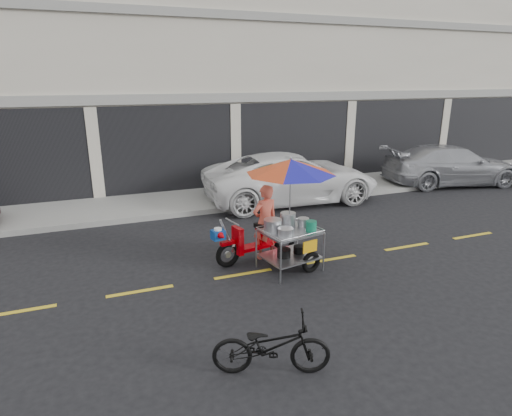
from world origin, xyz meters
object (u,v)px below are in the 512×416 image
object	(u,v)px
near_bicycle	(271,346)
food_vendor_rig	(280,197)
white_pickup	(291,177)
silver_pickup	(451,165)

from	to	relation	value
near_bicycle	food_vendor_rig	size ratio (longest dim) A/B	0.61
white_pickup	silver_pickup	xyz separation A→B (m)	(6.32, -0.09, -0.05)
white_pickup	food_vendor_rig	world-z (taller)	food_vendor_rig
white_pickup	food_vendor_rig	distance (m)	4.85
near_bicycle	silver_pickup	bearing A→B (deg)	-34.17
silver_pickup	food_vendor_rig	bearing A→B (deg)	127.45
white_pickup	silver_pickup	bearing A→B (deg)	-88.92
white_pickup	silver_pickup	size ratio (longest dim) A/B	1.12
silver_pickup	near_bicycle	world-z (taller)	silver_pickup
food_vendor_rig	silver_pickup	bearing A→B (deg)	14.44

